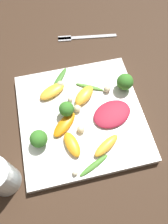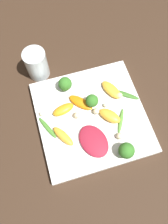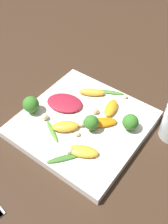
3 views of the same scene
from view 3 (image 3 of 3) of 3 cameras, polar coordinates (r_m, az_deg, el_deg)
ground_plane at (r=0.69m, az=-0.26°, el=-3.18°), size 2.40×2.40×0.00m
plate at (r=0.69m, az=-0.26°, el=-2.55°), size 0.31×0.31×0.02m
radicchio_leaf_0 at (r=0.71m, az=-4.23°, el=2.01°), size 0.10×0.12×0.01m
orange_segment_0 at (r=0.61m, az=-0.28°, el=-8.52°), size 0.06×0.08×0.02m
orange_segment_1 at (r=0.66m, az=3.90°, el=-2.27°), size 0.07×0.08×0.01m
orange_segment_2 at (r=0.65m, az=-4.11°, el=-3.13°), size 0.07×0.07×0.02m
orange_segment_3 at (r=0.74m, az=1.72°, el=4.34°), size 0.06×0.08×0.02m
orange_segment_4 at (r=0.70m, az=5.88°, el=0.85°), size 0.07×0.04×0.02m
broccoli_floret_0 at (r=0.65m, az=10.07°, el=-2.21°), size 0.04×0.04×0.05m
broccoli_floret_1 at (r=0.64m, az=1.58°, el=-2.29°), size 0.04×0.04×0.05m
broccoli_floret_2 at (r=0.69m, az=-11.48°, el=1.60°), size 0.04×0.04×0.05m
arugula_sprig_0 at (r=0.61m, az=-3.90°, el=-9.86°), size 0.08×0.07×0.01m
arugula_sprig_1 at (r=0.66m, az=-6.97°, el=-4.13°), size 0.05×0.07×0.01m
arugula_sprig_2 at (r=0.75m, az=5.62°, el=4.36°), size 0.04×0.08×0.01m
macadamia_nut_0 at (r=0.66m, az=-0.60°, el=-2.44°), size 0.02×0.02×0.02m
macadamia_nut_1 at (r=0.64m, az=-1.50°, el=-4.81°), size 0.01×0.01×0.01m
macadamia_nut_2 at (r=0.69m, az=2.43°, el=0.32°), size 0.02×0.02×0.02m
macadamia_nut_3 at (r=0.61m, az=-3.10°, el=-8.32°), size 0.02×0.02×0.02m
macadamia_nut_4 at (r=0.74m, az=8.96°, el=3.36°), size 0.01×0.01×0.01m
macadamia_nut_5 at (r=0.68m, az=-8.56°, el=-1.03°), size 0.02×0.02×0.02m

